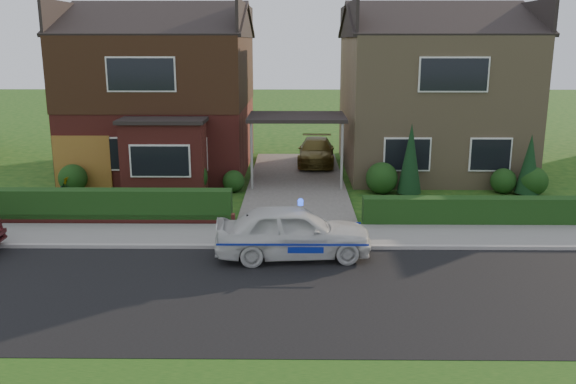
{
  "coord_description": "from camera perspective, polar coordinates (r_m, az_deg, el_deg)",
  "views": [
    {
      "loc": [
        -0.09,
        -12.95,
        5.62
      ],
      "look_at": [
        -0.26,
        3.5,
        1.52
      ],
      "focal_mm": 38.0,
      "sensor_mm": 36.0,
      "label": 1
    }
  ],
  "objects": [
    {
      "name": "carport_link",
      "position": [
        24.09,
        0.82,
        6.92
      ],
      "size": [
        3.8,
        3.0,
        2.77
      ],
      "color": "black",
      "rests_on": "ground"
    },
    {
      "name": "potted_plant_a",
      "position": [
        20.52,
        -9.61,
        -1.08
      ],
      "size": [
        0.42,
        0.32,
        0.71
      ],
      "primitive_type": "imported",
      "rotation": [
        0.0,
        0.0,
        0.2
      ],
      "color": "gray",
      "rests_on": "ground"
    },
    {
      "name": "hedge_right",
      "position": [
        20.03,
        17.7,
        -2.99
      ],
      "size": [
        7.5,
        0.55,
        0.8
      ],
      "primitive_type": "cube",
      "color": "black",
      "rests_on": "ground"
    },
    {
      "name": "road",
      "position": [
        14.12,
        0.93,
        -9.47
      ],
      "size": [
        60.0,
        6.0,
        0.02
      ],
      "primitive_type": "cube",
      "color": "black",
      "rests_on": "ground"
    },
    {
      "name": "shrub_right_mid",
      "position": [
        24.35,
        19.5,
        0.99
      ],
      "size": [
        0.96,
        0.96,
        0.96
      ],
      "primitive_type": "sphere",
      "color": "black",
      "rests_on": "ground"
    },
    {
      "name": "garage_door",
      "position": [
        24.75,
        -18.67,
        2.61
      ],
      "size": [
        2.2,
        0.1,
        2.1
      ],
      "primitive_type": "cube",
      "color": "brown",
      "rests_on": "ground"
    },
    {
      "name": "driveway_car",
      "position": [
        27.91,
        2.66,
        3.81
      ],
      "size": [
        1.81,
        4.05,
        1.15
      ],
      "primitive_type": "imported",
      "rotation": [
        0.0,
        0.0,
        -0.05
      ],
      "color": "brown",
      "rests_on": "driveway"
    },
    {
      "name": "shrub_left_mid",
      "position": [
        23.13,
        -9.14,
        1.43
      ],
      "size": [
        1.32,
        1.32,
        1.32
      ],
      "primitive_type": "sphere",
      "color": "black",
      "rests_on": "ground"
    },
    {
      "name": "shrub_right_near",
      "position": [
        23.14,
        8.77,
        1.3
      ],
      "size": [
        1.2,
        1.2,
        1.2
      ],
      "primitive_type": "sphere",
      "color": "black",
      "rests_on": "ground"
    },
    {
      "name": "conifer_a",
      "position": [
        22.97,
        11.37,
        2.87
      ],
      "size": [
        0.9,
        0.9,
        2.6
      ],
      "primitive_type": "cone",
      "color": "black",
      "rests_on": "ground"
    },
    {
      "name": "potted_plant_c",
      "position": [
        20.85,
        -17.74,
        -1.17
      ],
      "size": [
        0.63,
        0.63,
        0.81
      ],
      "primitive_type": "imported",
      "rotation": [
        0.0,
        0.0,
        1.02
      ],
      "color": "gray",
      "rests_on": "ground"
    },
    {
      "name": "police_car",
      "position": [
        16.12,
        0.48,
        -3.77
      ],
      "size": [
        3.79,
        4.25,
        1.57
      ],
      "rotation": [
        0.0,
        0.0,
        1.66
      ],
      "color": "silver",
      "rests_on": "ground"
    },
    {
      "name": "shrub_left_near",
      "position": [
        23.26,
        -5.11,
        1.01
      ],
      "size": [
        0.84,
        0.84,
        0.84
      ],
      "primitive_type": "sphere",
      "color": "black",
      "rests_on": "ground"
    },
    {
      "name": "shrub_right_far",
      "position": [
        24.4,
        21.96,
        0.94
      ],
      "size": [
        1.08,
        1.08,
        1.08
      ],
      "primitive_type": "sphere",
      "color": "black",
      "rests_on": "ground"
    },
    {
      "name": "ground",
      "position": [
        14.12,
        0.93,
        -9.47
      ],
      "size": [
        120.0,
        120.0,
        0.0
      ],
      "primitive_type": "plane",
      "color": "#134311",
      "rests_on": "ground"
    },
    {
      "name": "sidewalk",
      "position": [
        17.94,
        0.86,
        -4.1
      ],
      "size": [
        60.0,
        2.0,
        0.1
      ],
      "primitive_type": "cube",
      "color": "slate",
      "rests_on": "ground"
    },
    {
      "name": "potted_plant_b",
      "position": [
        24.13,
        -20.1,
        0.51
      ],
      "size": [
        0.49,
        0.47,
        0.7
      ],
      "primitive_type": "imported",
      "rotation": [
        0.0,
        0.0,
        0.55
      ],
      "color": "gray",
      "rests_on": "ground"
    },
    {
      "name": "kerb",
      "position": [
        16.94,
        0.88,
        -5.17
      ],
      "size": [
        60.0,
        0.16,
        0.12
      ],
      "primitive_type": "cube",
      "color": "#9E9993",
      "rests_on": "ground"
    },
    {
      "name": "driveway",
      "position": [
        24.59,
        0.8,
        0.92
      ],
      "size": [
        3.8,
        12.0,
        0.12
      ],
      "primitive_type": "cube",
      "color": "#666059",
      "rests_on": "ground"
    },
    {
      "name": "shrub_left_far",
      "position": [
        24.51,
        -19.48,
        1.21
      ],
      "size": [
        1.08,
        1.08,
        1.08
      ],
      "primitive_type": "sphere",
      "color": "black",
      "rests_on": "ground"
    },
    {
      "name": "house_left",
      "position": [
        27.51,
        -11.51,
        9.94
      ],
      "size": [
        7.5,
        9.53,
        7.25
      ],
      "color": "maroon",
      "rests_on": "ground"
    },
    {
      "name": "conifer_b",
      "position": [
        24.22,
        21.64,
        2.24
      ],
      "size": [
        0.9,
        0.9,
        2.2
      ],
      "primitive_type": "cone",
      "color": "black",
      "rests_on": "ground"
    },
    {
      "name": "house_right",
      "position": [
        27.65,
        13.09,
        9.57
      ],
      "size": [
        7.5,
        8.06,
        7.25
      ],
      "color": "#97815D",
      "rests_on": "ground"
    },
    {
      "name": "dwarf_wall",
      "position": [
        19.88,
        -16.12,
        -2.45
      ],
      "size": [
        7.7,
        0.25,
        0.36
      ],
      "primitive_type": "cube",
      "color": "maroon",
      "rests_on": "ground"
    },
    {
      "name": "hedge_left",
      "position": [
        20.07,
        -15.97,
        -2.83
      ],
      "size": [
        7.5,
        0.55,
        0.9
      ],
      "primitive_type": "cube",
      "color": "black",
      "rests_on": "ground"
    }
  ]
}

